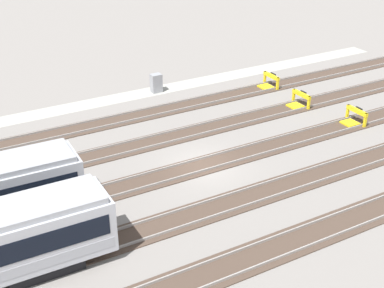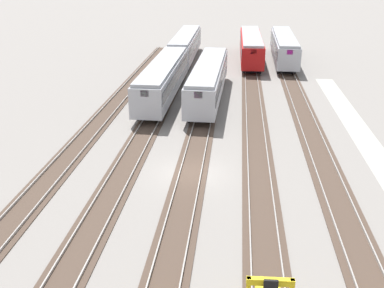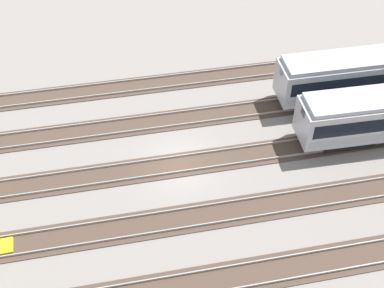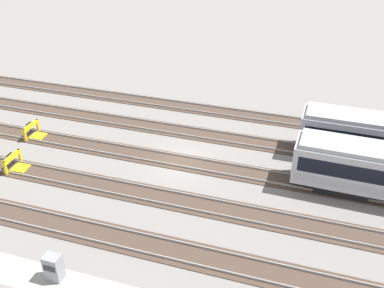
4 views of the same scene
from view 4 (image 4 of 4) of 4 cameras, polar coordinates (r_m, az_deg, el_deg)
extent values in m
plane|color=gray|center=(34.47, -1.33, -2.35)|extent=(400.00, 400.00, 0.00)
cube|color=#47382D|center=(27.82, -7.51, -12.20)|extent=(90.00, 2.23, 0.06)
cube|color=gray|center=(28.22, -6.92, -11.11)|extent=(90.00, 0.07, 0.15)
cube|color=gray|center=(27.29, -8.15, -13.01)|extent=(90.00, 0.07, 0.15)
cube|color=#47382D|center=(30.98, -4.06, -6.73)|extent=(90.00, 2.23, 0.06)
cube|color=gray|center=(31.44, -3.59, -5.82)|extent=(90.00, 0.07, 0.15)
cube|color=gray|center=(30.39, -4.55, -7.36)|extent=(90.00, 0.07, 0.15)
cube|color=#47382D|center=(34.45, -1.33, -2.30)|extent=(90.00, 2.24, 0.06)
cube|color=gray|center=(34.96, -0.95, -1.54)|extent=(90.00, 0.07, 0.15)
cube|color=gray|center=(33.83, -1.72, -2.79)|extent=(90.00, 0.07, 0.15)
cube|color=#47382D|center=(38.16, 0.87, 1.30)|extent=(90.00, 2.23, 0.06)
cube|color=gray|center=(38.70, 1.18, 1.93)|extent=(90.00, 0.07, 0.15)
cube|color=gray|center=(37.51, 0.55, 0.92)|extent=(90.00, 0.07, 0.15)
cube|color=#47382D|center=(42.03, 2.68, 4.24)|extent=(90.00, 2.23, 0.06)
cube|color=gray|center=(42.60, 2.94, 4.78)|extent=(90.00, 0.07, 0.15)
cube|color=gray|center=(41.36, 2.42, 3.95)|extent=(90.00, 0.07, 0.15)
cube|color=#B21E99|center=(35.68, 13.94, 3.58)|extent=(0.09, 0.70, 0.56)
cube|color=black|center=(36.98, 18.59, -0.98)|extent=(3.63, 2.28, 0.70)
cube|color=#B21E99|center=(31.74, 13.17, 0.04)|extent=(0.10, 0.70, 0.56)
cube|color=black|center=(33.16, 18.39, -4.95)|extent=(3.66, 2.33, 0.70)
cube|color=yellow|center=(36.64, -21.02, -1.38)|extent=(0.19, 0.19, 1.15)
cube|color=yellow|center=(35.47, -22.62, -2.88)|extent=(0.19, 0.19, 1.15)
cube|color=yellow|center=(35.83, -21.94, -1.55)|extent=(0.31, 2.01, 0.30)
cube|color=yellow|center=(35.99, -20.95, -2.91)|extent=(1.14, 1.12, 0.18)
cube|color=black|center=(35.94, -22.17, -1.51)|extent=(0.14, 0.60, 0.44)
cube|color=yellow|center=(40.54, -19.00, 2.26)|extent=(0.18, 0.18, 1.15)
cube|color=yellow|center=(39.31, -20.44, 1.03)|extent=(0.18, 0.18, 1.15)
cube|color=yellow|center=(39.73, -19.82, 2.19)|extent=(0.25, 2.00, 0.30)
cube|color=yellow|center=(39.84, -18.95, 0.94)|extent=(1.10, 1.08, 0.18)
cube|color=black|center=(39.83, -20.03, 2.22)|extent=(0.12, 0.60, 0.44)
cube|color=gray|center=(26.18, -17.18, -14.73)|extent=(0.90, 0.70, 1.60)
cube|color=#333338|center=(25.82, -17.70, -14.88)|extent=(0.70, 0.04, 0.36)
camera|label=1|loc=(53.34, 26.79, 26.36)|focal=50.00mm
camera|label=2|loc=(44.17, -40.43, 16.96)|focal=42.00mm
camera|label=3|loc=(15.31, -79.89, 36.88)|focal=50.00mm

